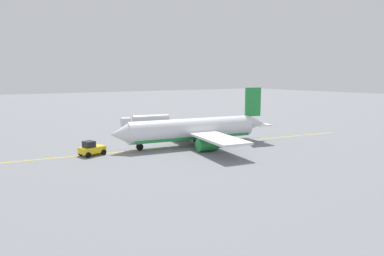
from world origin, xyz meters
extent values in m
plane|color=slate|center=(0.00, 0.00, 0.00)|extent=(400.00, 400.00, 0.00)
cylinder|color=white|center=(0.00, 0.00, 2.81)|extent=(22.25, 6.73, 3.62)
cube|color=#238C3D|center=(0.00, 0.00, 1.82)|extent=(20.95, 5.91, 1.01)
cone|color=white|center=(12.07, -1.75, 2.81)|extent=(3.52, 3.88, 3.48)
cone|color=white|center=(-12.68, 1.83, 3.17)|extent=(4.67, 3.66, 3.08)
cube|color=#238C3D|center=(-12.07, 1.75, 7.02)|extent=(3.22, 0.81, 5.20)
cube|color=white|center=(-12.07, 1.75, 3.21)|extent=(3.58, 8.66, 0.24)
cube|color=white|center=(-0.99, 0.14, 2.36)|extent=(8.50, 26.58, 0.36)
cylinder|color=#238C3D|center=(0.55, 5.18, 1.11)|extent=(3.47, 2.54, 2.10)
cylinder|color=#238C3D|center=(-0.94, -5.12, 1.11)|extent=(3.47, 2.54, 2.10)
cylinder|color=#4C4C51|center=(9.05, -1.31, 1.14)|extent=(0.24, 0.24, 1.17)
cylinder|color=black|center=(9.05, -1.31, 0.55)|extent=(1.15, 0.55, 1.10)
cylinder|color=#4C4C51|center=(-1.61, 2.86, 1.14)|extent=(0.24, 0.24, 1.17)
cylinder|color=black|center=(-1.61, 2.86, 0.55)|extent=(1.15, 0.55, 1.10)
cylinder|color=#4C4C51|center=(-2.35, -2.29, 1.14)|extent=(0.24, 0.24, 1.17)
cylinder|color=black|center=(-2.35, -2.29, 0.55)|extent=(1.15, 0.55, 1.10)
cube|color=#2D2D33|center=(-2.04, -21.11, 0.70)|extent=(11.05, 4.98, 0.30)
cube|color=silver|center=(2.80, -22.29, 1.65)|extent=(2.51, 2.81, 2.00)
cube|color=black|center=(3.68, -22.50, 2.05)|extent=(0.63, 1.98, 0.90)
cylinder|color=silver|center=(-2.62, -20.96, 2.00)|extent=(8.29, 4.12, 2.30)
cylinder|color=black|center=(2.71, -20.98, 0.55)|extent=(1.15, 0.60, 1.10)
cylinder|color=black|center=(2.12, -23.41, 0.55)|extent=(1.15, 0.60, 1.10)
cylinder|color=black|center=(-4.45, -19.23, 0.55)|extent=(1.15, 0.60, 1.10)
cylinder|color=black|center=(-5.04, -21.66, 0.55)|extent=(1.15, 0.60, 1.10)
cube|color=yellow|center=(16.42, -2.01, 0.85)|extent=(3.99, 2.85, 0.90)
cube|color=black|center=(16.91, -1.88, 1.75)|extent=(1.76, 1.91, 0.90)
cylinder|color=black|center=(15.42, -3.31, 0.40)|extent=(0.85, 0.49, 0.80)
cylinder|color=black|center=(14.91, -1.37, 0.40)|extent=(0.85, 0.49, 0.80)
cylinder|color=black|center=(17.94, -2.64, 0.40)|extent=(0.85, 0.49, 0.80)
cylinder|color=black|center=(17.42, -0.71, 0.40)|extent=(0.85, 0.49, 0.80)
cube|color=navy|center=(-4.22, -17.50, 0.42)|extent=(0.54, 0.54, 0.85)
cube|color=yellow|center=(-4.22, -17.50, 1.15)|extent=(0.62, 0.62, 0.60)
sphere|color=tan|center=(-4.22, -17.50, 1.59)|extent=(0.24, 0.24, 0.24)
cone|color=#F2590F|center=(15.23, -6.37, 0.28)|extent=(0.51, 0.51, 0.57)
cube|color=yellow|center=(0.00, 0.00, 0.01)|extent=(63.62, 9.50, 0.01)
camera|label=1|loc=(31.34, 48.23, 11.69)|focal=32.29mm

